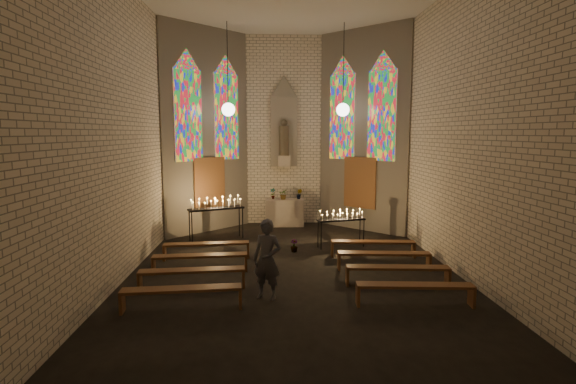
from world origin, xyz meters
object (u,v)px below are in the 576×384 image
at_px(votive_stand_left, 216,206).
at_px(altar, 284,212).
at_px(aisle_flower_pot, 294,246).
at_px(visitor, 267,259).
at_px(votive_stand_right, 341,217).

bearing_deg(votive_stand_left, altar, 20.15).
bearing_deg(aisle_flower_pot, votive_stand_left, 146.23).
height_order(altar, aisle_flower_pot, altar).
xyz_separation_m(aisle_flower_pot, visitor, (-0.78, -3.66, 0.65)).
bearing_deg(votive_stand_right, altar, 103.00).
relative_size(altar, votive_stand_left, 0.78).
bearing_deg(aisle_flower_pot, altar, 92.09).
height_order(altar, visitor, visitor).
bearing_deg(votive_stand_left, aisle_flower_pot, -56.39).
distance_m(aisle_flower_pot, votive_stand_right, 1.71).
bearing_deg(votive_stand_left, votive_stand_right, -38.71).
bearing_deg(votive_stand_right, visitor, -131.43).
bearing_deg(altar, votive_stand_right, -63.76).
relative_size(aisle_flower_pot, votive_stand_left, 0.20).
bearing_deg(visitor, aisle_flower_pot, 100.55).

